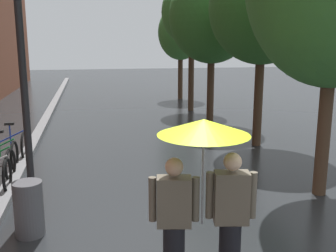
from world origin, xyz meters
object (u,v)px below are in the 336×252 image
at_px(street_tree_3, 192,13).
at_px(couple_under_umbrella, 203,181).
at_px(street_tree_2, 212,17).
at_px(street_tree_1, 263,8).
at_px(street_tree_4, 181,33).
at_px(parked_bicycle_4, 3,146).
at_px(litter_bin, 29,209).
at_px(street_lamp_post, 22,64).

distance_m(street_tree_3, couple_under_umbrella, 12.95).
height_order(street_tree_2, couple_under_umbrella, street_tree_2).
bearing_deg(couple_under_umbrella, street_tree_1, 60.94).
relative_size(street_tree_4, parked_bicycle_4, 4.36).
distance_m(street_tree_2, litter_bin, 9.94).
xyz_separation_m(parked_bicycle_4, litter_bin, (1.19, -4.22, 0.05)).
bearing_deg(litter_bin, street_tree_1, 38.03).
xyz_separation_m(street_tree_2, litter_bin, (-5.28, -7.74, -3.34)).
relative_size(street_tree_3, street_tree_4, 1.15).
distance_m(street_tree_1, street_tree_2, 3.35).
height_order(street_tree_4, couple_under_umbrella, street_tree_4).
bearing_deg(litter_bin, street_tree_3, 63.34).
bearing_deg(street_tree_2, street_tree_4, 86.50).
xyz_separation_m(street_tree_1, couple_under_umbrella, (-3.42, -6.16, -2.46)).
xyz_separation_m(street_tree_4, litter_bin, (-5.67, -14.20, -2.95)).
bearing_deg(street_lamp_post, street_tree_4, 66.72).
bearing_deg(street_tree_4, street_tree_2, -93.50).
height_order(street_tree_2, litter_bin, street_tree_2).
xyz_separation_m(street_tree_2, parked_bicycle_4, (-6.47, -3.52, -3.39)).
xyz_separation_m(street_tree_3, litter_bin, (-5.28, -10.52, -3.67)).
relative_size(street_tree_1, street_tree_3, 0.97).
relative_size(street_tree_2, street_tree_3, 0.98).
distance_m(street_tree_3, parked_bicycle_4, 9.77).
bearing_deg(street_tree_4, street_tree_3, -96.05).
height_order(street_tree_1, street_tree_3, street_tree_3).
xyz_separation_m(street_tree_1, litter_bin, (-5.63, -4.40, -3.37)).
distance_m(street_tree_2, street_tree_4, 6.48).
xyz_separation_m(street_tree_3, couple_under_umbrella, (-3.07, -12.27, -2.76)).
height_order(street_tree_1, street_tree_4, street_tree_1).
bearing_deg(couple_under_umbrella, street_tree_2, 72.09).
relative_size(parked_bicycle_4, street_lamp_post, 0.25).
height_order(street_tree_2, street_tree_3, street_tree_3).
bearing_deg(street_tree_1, couple_under_umbrella, -119.06).
bearing_deg(couple_under_umbrella, street_tree_3, 75.95).
height_order(street_tree_3, litter_bin, street_tree_3).
bearing_deg(street_tree_1, litter_bin, -141.97).
distance_m(parked_bicycle_4, litter_bin, 4.39).
bearing_deg(street_tree_1, parked_bicycle_4, -178.48).
distance_m(street_tree_2, parked_bicycle_4, 8.10).
distance_m(street_tree_1, street_tree_4, 9.81).
xyz_separation_m(street_tree_4, street_lamp_post, (-5.74, -13.34, -0.82)).
bearing_deg(street_tree_1, street_lamp_post, -148.15).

